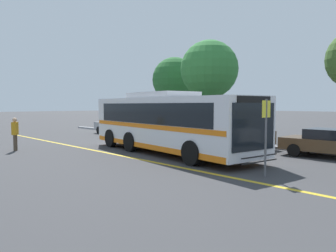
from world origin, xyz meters
name	(u,v)px	position (x,y,z in m)	size (l,w,h in m)	color
ground_plane	(187,157)	(0.00, 0.00, 0.00)	(220.00, 220.00, 0.00)	#38383A
lane_strip_0	(132,158)	(-1.41, -2.11, 0.00)	(0.20, 30.53, 0.01)	gold
curb_strip	(233,143)	(-1.41, 5.45, 0.07)	(38.53, 0.36, 0.15)	#99999E
transit_bus	(168,122)	(-1.42, 0.10, 1.56)	(11.03, 3.81, 3.02)	silver
parked_car_0	(116,126)	(-11.75, 4.02, 0.71)	(4.71, 2.09, 1.37)	#9E9EA3
parked_car_1	(164,129)	(-6.30, 4.26, 0.72)	(4.02, 2.15, 1.44)	#335B33
parked_car_2	(234,133)	(-0.55, 4.33, 0.78)	(4.33, 2.13, 1.57)	#4C3823
parked_car_3	(331,143)	(4.63, 4.51, 0.67)	(4.22, 2.05, 1.30)	#4C3823
pedestrian_0	(15,132)	(-7.42, -5.17, 0.98)	(0.47, 0.43, 1.72)	brown
bus_stop_sign	(266,128)	(4.70, -1.17, 1.62)	(0.08, 0.40, 2.58)	#59595E
tree_1	(209,69)	(-4.64, 7.07, 4.88)	(4.06, 4.06, 6.93)	#513823
tree_2	(174,80)	(-11.17, 9.97, 4.67)	(4.04, 4.04, 6.71)	#513823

